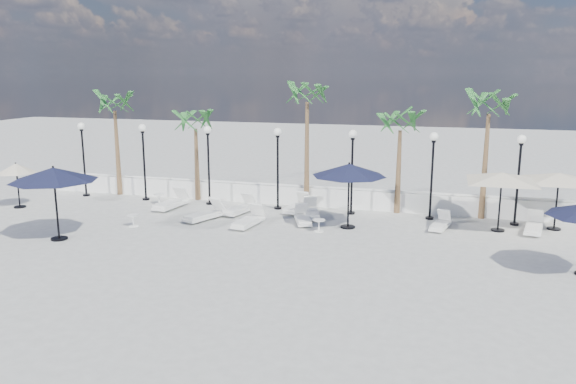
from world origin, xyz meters
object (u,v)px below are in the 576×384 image
(parasol_cream_sq_b, at_px, (560,173))
(lounger_7, at_px, (534,227))
(parasol_cream_sq_a, at_px, (502,173))
(lounger_0, at_px, (172,203))
(lounger_4, at_px, (248,220))
(lounger_2, at_px, (240,208))
(lounger_1, at_px, (205,214))
(lounger_5, at_px, (311,212))
(parasol_navy_left, at_px, (54,175))
(parasol_navy_mid, at_px, (349,170))
(lounger_6, at_px, (297,206))
(lounger_8, at_px, (440,224))
(parasol_cream_small, at_px, (16,169))
(lounger_3, at_px, (303,218))

(parasol_cream_sq_b, bearing_deg, lounger_7, -141.25)
(parasol_cream_sq_a, height_order, parasol_cream_sq_b, parasol_cream_sq_a)
(lounger_0, xyz_separation_m, lounger_4, (4.59, -1.97, -0.02))
(lounger_2, relative_size, lounger_7, 1.03)
(lounger_0, xyz_separation_m, lounger_1, (2.40, -1.55, -0.01))
(lounger_4, bearing_deg, lounger_0, 164.69)
(lounger_4, distance_m, lounger_7, 11.65)
(lounger_1, relative_size, lounger_7, 1.07)
(lounger_5, bearing_deg, parasol_cream_sq_a, -18.43)
(parasol_navy_left, bearing_deg, lounger_5, 34.87)
(parasol_navy_mid, bearing_deg, lounger_2, 169.14)
(lounger_6, bearing_deg, lounger_2, -147.31)
(lounger_2, height_order, parasol_cream_sq_a, parasol_cream_sq_a)
(lounger_8, height_order, parasol_cream_small, parasol_cream_small)
(lounger_3, bearing_deg, lounger_7, -13.46)
(parasol_cream_sq_b, bearing_deg, lounger_4, -166.45)
(parasol_navy_mid, height_order, parasol_cream_small, parasol_navy_mid)
(lounger_3, relative_size, parasol_cream_small, 0.86)
(lounger_3, height_order, parasol_navy_left, parasol_navy_left)
(parasol_navy_left, height_order, parasol_cream_sq_b, parasol_navy_left)
(lounger_1, bearing_deg, parasol_navy_left, -113.28)
(lounger_8, bearing_deg, lounger_3, -160.87)
(parasol_cream_sq_b, distance_m, parasol_cream_small, 24.17)
(lounger_3, xyz_separation_m, lounger_6, (-0.77, 1.92, 0.02))
(parasol_navy_mid, xyz_separation_m, parasol_cream_sq_b, (8.24, 2.05, -0.08))
(lounger_1, relative_size, parasol_cream_small, 1.00)
(lounger_8, xyz_separation_m, parasol_cream_small, (-19.48, -1.56, 1.66))
(lounger_8, distance_m, parasol_navy_left, 15.43)
(lounger_1, xyz_separation_m, lounger_4, (2.19, -0.42, -0.01))
(lounger_3, distance_m, parasol_navy_left, 10.09)
(lounger_5, bearing_deg, parasol_cream_small, 170.63)
(parasol_cream_sq_a, bearing_deg, parasol_navy_left, -160.28)
(lounger_0, height_order, lounger_1, lounger_0)
(lounger_3, xyz_separation_m, parasol_cream_sq_a, (7.96, 1.04, 2.18))
(lounger_1, relative_size, lounger_2, 1.04)
(lounger_3, bearing_deg, parasol_navy_left, -171.01)
(parasol_cream_small, bearing_deg, lounger_7, 5.18)
(lounger_4, xyz_separation_m, parasol_cream_sq_a, (10.06, 2.11, 2.15))
(lounger_2, xyz_separation_m, lounger_4, (1.12, -1.91, 0.00))
(lounger_1, height_order, lounger_7, lounger_1)
(lounger_5, relative_size, parasol_navy_left, 0.63)
(lounger_0, xyz_separation_m, lounger_7, (16.02, 0.29, -0.03))
(lounger_0, distance_m, lounger_8, 12.37)
(lounger_4, xyz_separation_m, lounger_5, (2.18, 2.21, -0.01))
(lounger_0, height_order, parasol_navy_mid, parasol_navy_mid)
(parasol_navy_left, relative_size, parasol_navy_mid, 1.06)
(lounger_0, xyz_separation_m, parasol_navy_mid, (8.65, -1.05, 2.16))
(lounger_8, distance_m, parasol_cream_sq_b, 5.16)
(parasol_navy_left, bearing_deg, lounger_1, 44.77)
(parasol_cream_sq_a, bearing_deg, parasol_cream_small, -174.89)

